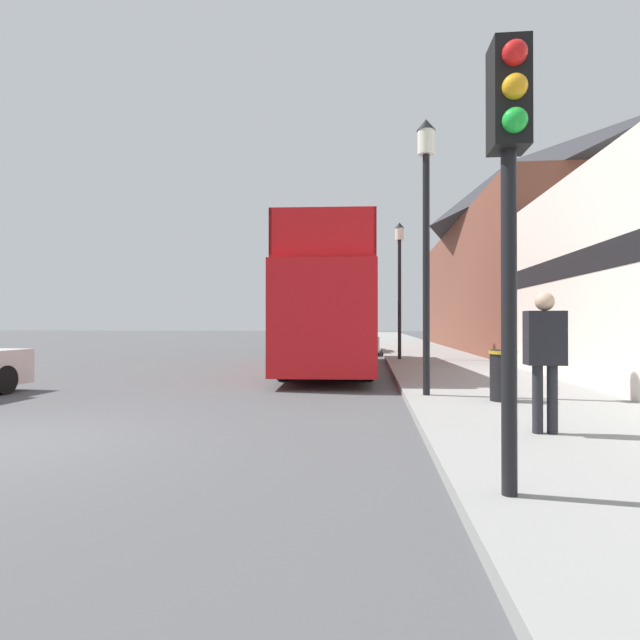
{
  "coord_description": "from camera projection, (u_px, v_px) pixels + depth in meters",
  "views": [
    {
      "loc": [
        4.65,
        -5.62,
        1.48
      ],
      "look_at": [
        3.01,
        11.58,
        1.6
      ],
      "focal_mm": 28.0,
      "sensor_mm": 36.0,
      "label": 1
    }
  ],
  "objects": [
    {
      "name": "litter_bin",
      "position": [
        503.0,
        374.0,
        8.64
      ],
      "size": [
        0.48,
        0.48,
        0.88
      ],
      "color": "black",
      "rests_on": "sidewalk"
    },
    {
      "name": "lamp_post_nearest",
      "position": [
        426.0,
        207.0,
        9.37
      ],
      "size": [
        0.35,
        0.35,
        5.2
      ],
      "color": "black",
      "rests_on": "sidewalk"
    },
    {
      "name": "traffic_signal",
      "position": [
        510.0,
        162.0,
        3.89
      ],
      "size": [
        0.28,
        0.42,
        3.56
      ],
      "color": "black",
      "rests_on": "sidewalk"
    },
    {
      "name": "brick_terrace_rear",
      "position": [
        510.0,
        256.0,
        26.5
      ],
      "size": [
        6.0,
        21.23,
        10.14
      ],
      "color": "brown",
      "rests_on": "ground_plane"
    },
    {
      "name": "pedestrian_nearest",
      "position": [
        545.0,
        348.0,
        6.09
      ],
      "size": [
        0.45,
        0.25,
        1.73
      ],
      "color": "#232328",
      "rests_on": "sidewalk"
    },
    {
      "name": "ground_plane",
      "position": [
        281.0,
        351.0,
        26.93
      ],
      "size": [
        144.0,
        144.0,
        0.0
      ],
      "primitive_type": "plane",
      "color": "#4C4C4F"
    },
    {
      "name": "parked_car_ahead_of_bus",
      "position": [
        359.0,
        340.0,
        24.54
      ],
      "size": [
        1.89,
        4.57,
        1.38
      ],
      "rotation": [
        0.0,
        0.0,
        0.04
      ],
      "color": "silver",
      "rests_on": "ground_plane"
    },
    {
      "name": "tour_bus",
      "position": [
        329.0,
        311.0,
        15.98
      ],
      "size": [
        2.87,
        10.35,
        4.1
      ],
      "rotation": [
        0.0,
        0.0,
        0.04
      ],
      "color": "red",
      "rests_on": "ground_plane"
    },
    {
      "name": "lamp_post_second",
      "position": [
        399.0,
        266.0,
        18.81
      ],
      "size": [
        0.35,
        0.35,
        5.16
      ],
      "color": "black",
      "rests_on": "sidewalk"
    },
    {
      "name": "sidewalk",
      "position": [
        424.0,
        354.0,
        23.26
      ],
      "size": [
        3.86,
        108.0,
        0.14
      ],
      "color": "gray",
      "rests_on": "ground_plane"
    }
  ]
}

